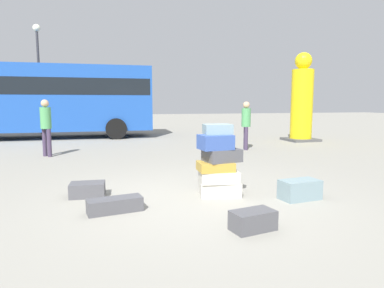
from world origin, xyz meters
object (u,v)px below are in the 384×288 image
(suitcase_slate_upright_blue, at_px, (300,190))
(parked_bus, at_px, (47,96))
(suitcase_charcoal_foreground_near, at_px, (115,205))
(lamp_post, at_px, (38,62))
(suitcase_charcoal_left_side, at_px, (253,220))
(suitcase_charcoal_right_side, at_px, (88,190))
(yellow_dummy_statue, at_px, (302,102))
(suitcase_charcoal_foreground_far, at_px, (213,167))
(person_bearded_onlooker, at_px, (46,123))
(suitcase_tower, at_px, (218,165))
(person_tourist_with_camera, at_px, (246,121))

(suitcase_slate_upright_blue, height_order, parked_bus, parked_bus)
(suitcase_charcoal_foreground_near, height_order, lamp_post, lamp_post)
(suitcase_charcoal_left_side, bearing_deg, lamp_post, 97.13)
(suitcase_charcoal_right_side, bearing_deg, parked_bus, 105.05)
(suitcase_charcoal_right_side, xyz_separation_m, yellow_dummy_statue, (8.17, 6.33, 1.46))
(suitcase_charcoal_foreground_far, bearing_deg, lamp_post, 112.57)
(lamp_post, bearing_deg, suitcase_charcoal_foreground_far, -67.00)
(person_bearded_onlooker, bearing_deg, parked_bus, 145.07)
(suitcase_tower, bearing_deg, person_bearded_onlooker, 123.74)
(suitcase_charcoal_right_side, distance_m, suitcase_charcoal_left_side, 2.91)
(suitcase_charcoal_foreground_far, height_order, parked_bus, parked_bus)
(suitcase_charcoal_right_side, distance_m, lamp_post, 13.20)
(suitcase_charcoal_foreground_far, bearing_deg, person_tourist_with_camera, 57.48)
(suitcase_charcoal_right_side, xyz_separation_m, suitcase_charcoal_foreground_near, (0.41, -0.93, -0.02))
(suitcase_charcoal_foreground_near, relative_size, lamp_post, 0.14)
(parked_bus, bearing_deg, suitcase_charcoal_right_side, -77.51)
(suitcase_tower, bearing_deg, person_tourist_with_camera, 61.13)
(suitcase_slate_upright_blue, relative_size, person_tourist_with_camera, 0.40)
(suitcase_charcoal_foreground_far, height_order, person_bearded_onlooker, person_bearded_onlooker)
(lamp_post, bearing_deg, suitcase_slate_upright_blue, -66.01)
(suitcase_charcoal_left_side, height_order, lamp_post, lamp_post)
(suitcase_charcoal_foreground_far, bearing_deg, suitcase_tower, -104.50)
(suitcase_charcoal_right_side, distance_m, parked_bus, 10.55)
(yellow_dummy_statue, bearing_deg, suitcase_tower, -131.50)
(suitcase_charcoal_foreground_far, relative_size, person_tourist_with_camera, 0.36)
(yellow_dummy_statue, xyz_separation_m, parked_bus, (-10.23, 3.88, 0.26))
(parked_bus, bearing_deg, suitcase_slate_upright_blue, -63.31)
(suitcase_charcoal_foreground_near, relative_size, person_tourist_with_camera, 0.48)
(person_bearded_onlooker, height_order, yellow_dummy_statue, yellow_dummy_statue)
(suitcase_tower, bearing_deg, parked_bus, 111.45)
(suitcase_slate_upright_blue, relative_size, yellow_dummy_statue, 0.18)
(suitcase_charcoal_left_side, xyz_separation_m, parked_bus, (-4.09, 12.29, 1.71))
(suitcase_charcoal_foreground_far, bearing_deg, yellow_dummy_statue, 44.75)
(suitcase_tower, height_order, suitcase_charcoal_right_side, suitcase_tower)
(person_tourist_with_camera, relative_size, yellow_dummy_statue, 0.45)
(suitcase_tower, relative_size, yellow_dummy_statue, 0.34)
(suitcase_slate_upright_blue, relative_size, parked_bus, 0.07)
(suitcase_charcoal_foreground_near, bearing_deg, yellow_dummy_statue, 33.15)
(suitcase_tower, xyz_separation_m, suitcase_charcoal_foreground_far, (0.25, 1.00, -0.24))
(suitcase_charcoal_foreground_far, xyz_separation_m, lamp_post, (-5.07, 11.95, 3.28))
(suitcase_charcoal_foreground_near, xyz_separation_m, suitcase_charcoal_left_side, (1.62, -1.15, 0.02))
(suitcase_tower, bearing_deg, suitcase_charcoal_foreground_near, -165.44)
(suitcase_charcoal_foreground_far, xyz_separation_m, person_bearded_onlooker, (-3.70, 4.16, 0.70))
(suitcase_charcoal_foreground_near, relative_size, suitcase_charcoal_foreground_far, 1.36)
(suitcase_charcoal_left_side, bearing_deg, suitcase_slate_upright_blue, 26.89)
(suitcase_tower, height_order, parked_bus, parked_bus)
(suitcase_charcoal_right_side, relative_size, suitcase_charcoal_foreground_far, 0.99)
(suitcase_tower, relative_size, person_bearded_onlooker, 0.73)
(yellow_dummy_statue, bearing_deg, parked_bus, 159.22)
(suitcase_charcoal_foreground_far, bearing_deg, parked_bus, 114.23)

